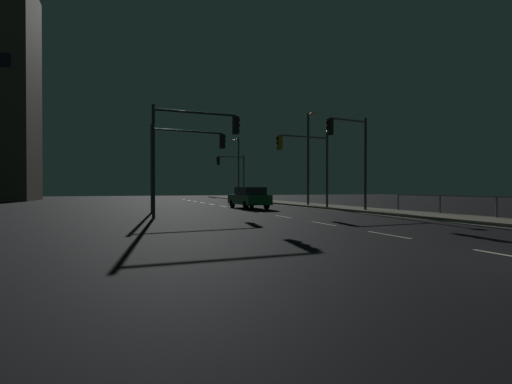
{
  "coord_description": "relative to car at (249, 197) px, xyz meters",
  "views": [
    {
      "loc": [
        -7.96,
        -4.52,
        1.48
      ],
      "look_at": [
        1.6,
        21.48,
        1.21
      ],
      "focal_mm": 25.99,
      "sensor_mm": 36.0,
      "label": 1
    }
  ],
  "objects": [
    {
      "name": "traffic_light_far_left",
      "position": [
        4.2,
        -6.67,
        3.31
      ],
      "size": [
        3.11,
        0.61,
        5.75
      ],
      "color": "#2D3033",
      "rests_on": "sidewalk_right"
    },
    {
      "name": "ground_plane",
      "position": [
        -1.03,
        -3.89,
        -0.82
      ],
      "size": [
        112.0,
        112.0,
        0.0
      ],
      "primitive_type": "plane",
      "color": "black",
      "rests_on": "ground"
    },
    {
      "name": "lane_edge_line",
      "position": [
        4.52,
        1.11,
        -0.82
      ],
      "size": [
        0.14,
        53.0,
        0.01
      ],
      "color": "silver",
      "rests_on": "ground"
    },
    {
      "name": "car",
      "position": [
        0.0,
        0.0,
        0.0
      ],
      "size": [
        2.04,
        4.49,
        1.57
      ],
      "color": "#14592D",
      "rests_on": "ground"
    },
    {
      "name": "lane_markings_center",
      "position": [
        -1.03,
        -0.39,
        -0.82
      ],
      "size": [
        0.14,
        50.0,
        0.01
      ],
      "color": "silver",
      "rests_on": "ground"
    },
    {
      "name": "street_lamp_far_end",
      "position": [
        5.5,
        0.94,
        3.8
      ],
      "size": [
        0.57,
        1.61,
        7.53
      ],
      "color": "#2D3033",
      "rests_on": "sidewalk_right"
    },
    {
      "name": "traffic_light_mid_right",
      "position": [
        -5.01,
        -2.08,
        3.04
      ],
      "size": [
        4.94,
        0.75,
        5.41
      ],
      "color": "#4C4C51",
      "rests_on": "ground"
    },
    {
      "name": "sidewalk_right",
      "position": [
        6.16,
        -3.89,
        -0.75
      ],
      "size": [
        2.77,
        77.0,
        0.14
      ],
      "primitive_type": "cube",
      "color": "gray",
      "rests_on": "ground"
    },
    {
      "name": "traffic_light_mid_left",
      "position": [
        3.19,
        -2.8,
        3.0
      ],
      "size": [
        4.18,
        0.49,
        5.2
      ],
      "color": "#38383D",
      "rests_on": "sidewalk_right"
    },
    {
      "name": "traffic_light_far_right",
      "position": [
        -5.48,
        -6.87,
        3.19
      ],
      "size": [
        4.64,
        0.36,
        5.65
      ],
      "color": "#2D3033",
      "rests_on": "ground"
    },
    {
      "name": "street_lamp_across_street",
      "position": [
        6.04,
        22.24,
        4.15
      ],
      "size": [
        0.81,
        1.58,
        8.19
      ],
      "color": "#2D3033",
      "rests_on": "sidewalk_right"
    },
    {
      "name": "traffic_light_near_left",
      "position": [
        3.71,
        16.96,
        3.09
      ],
      "size": [
        3.54,
        0.34,
        5.39
      ],
      "color": "#4C4C51",
      "rests_on": "sidewalk_right"
    }
  ]
}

